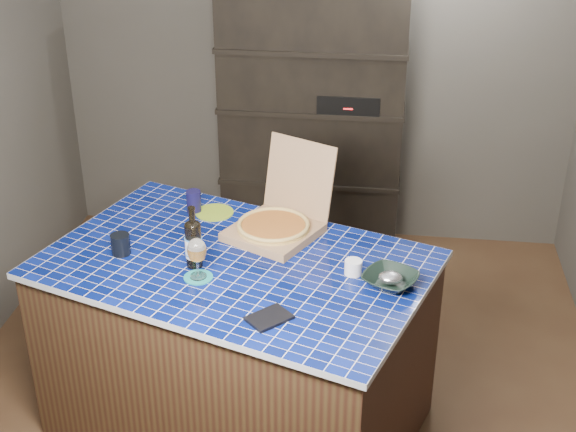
# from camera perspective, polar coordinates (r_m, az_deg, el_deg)

# --- Properties ---
(room) EXTENTS (3.50, 3.50, 3.50)m
(room) POSITION_cam_1_polar(r_m,az_deg,el_deg) (3.87, -0.56, 3.20)
(room) COLOR brown
(room) RESTS_ON ground
(shelving_unit) EXTENTS (1.20, 0.41, 1.80)m
(shelving_unit) POSITION_cam_1_polar(r_m,az_deg,el_deg) (5.41, 1.74, 6.42)
(shelving_unit) COLOR black
(shelving_unit) RESTS_ON floor
(kitchen_island) EXTENTS (2.00, 1.61, 0.95)m
(kitchen_island) POSITION_cam_1_polar(r_m,az_deg,el_deg) (3.97, -3.57, -9.17)
(kitchen_island) COLOR #3F2D18
(kitchen_island) RESTS_ON floor
(pizza_box) EXTENTS (0.55, 0.59, 0.42)m
(pizza_box) POSITION_cam_1_polar(r_m,az_deg,el_deg) (3.90, -0.84, -0.53)
(pizza_box) COLOR #A38354
(pizza_box) RESTS_ON kitchen_island
(mead_bottle) EXTENTS (0.08, 0.08, 0.30)m
(mead_bottle) POSITION_cam_1_polar(r_m,az_deg,el_deg) (3.63, -6.74, -1.92)
(mead_bottle) COLOR black
(mead_bottle) RESTS_ON kitchen_island
(teal_trivet) EXTENTS (0.13, 0.13, 0.01)m
(teal_trivet) POSITION_cam_1_polar(r_m,az_deg,el_deg) (3.59, -6.39, -4.35)
(teal_trivet) COLOR #19847F
(teal_trivet) RESTS_ON kitchen_island
(wine_glass) EXTENTS (0.09, 0.09, 0.19)m
(wine_glass) POSITION_cam_1_polar(r_m,az_deg,el_deg) (3.53, -6.51, -2.50)
(wine_glass) COLOR white
(wine_glass) RESTS_ON teal_trivet
(tumbler) EXTENTS (0.09, 0.09, 0.10)m
(tumbler) POSITION_cam_1_polar(r_m,az_deg,el_deg) (3.81, -11.82, -1.98)
(tumbler) COLOR black
(tumbler) RESTS_ON kitchen_island
(dvd_case) EXTENTS (0.21, 0.21, 0.01)m
(dvd_case) POSITION_cam_1_polar(r_m,az_deg,el_deg) (3.30, -1.35, -7.25)
(dvd_case) COLOR black
(dvd_case) RESTS_ON kitchen_island
(bowl) EXTENTS (0.31, 0.31, 0.06)m
(bowl) POSITION_cam_1_polar(r_m,az_deg,el_deg) (3.53, 7.28, -4.53)
(bowl) COLOR black
(bowl) RESTS_ON kitchen_island
(foil_contents) EXTENTS (0.11, 0.09, 0.05)m
(foil_contents) POSITION_cam_1_polar(r_m,az_deg,el_deg) (3.53, 7.29, -4.36)
(foil_contents) COLOR #B9BBC5
(foil_contents) RESTS_ON bowl
(white_jar) EXTENTS (0.08, 0.08, 0.07)m
(white_jar) POSITION_cam_1_polar(r_m,az_deg,el_deg) (3.60, 4.67, -3.65)
(white_jar) COLOR white
(white_jar) RESTS_ON kitchen_island
(navy_cup) EXTENTS (0.07, 0.07, 0.12)m
(navy_cup) POSITION_cam_1_polar(r_m,az_deg,el_deg) (4.14, -6.72, 1.03)
(navy_cup) COLOR black
(navy_cup) RESTS_ON kitchen_island
(green_trivet) EXTENTS (0.20, 0.20, 0.01)m
(green_trivet) POSITION_cam_1_polar(r_m,az_deg,el_deg) (4.14, -5.25, 0.26)
(green_trivet) COLOR olive
(green_trivet) RESTS_ON kitchen_island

